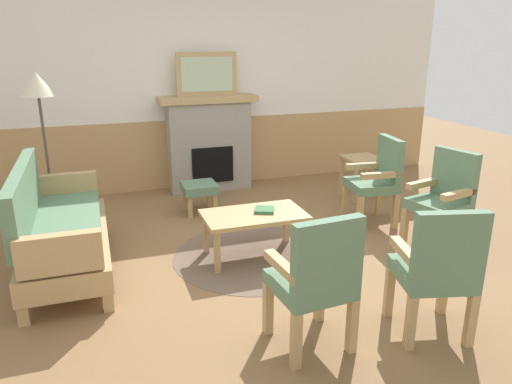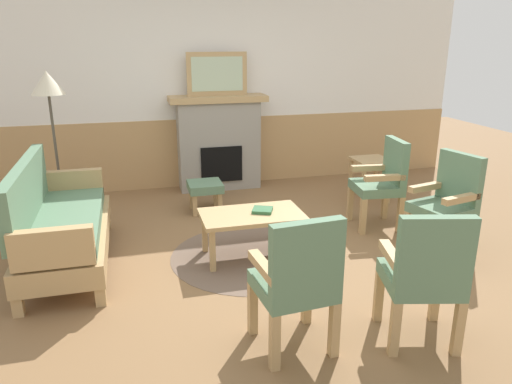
# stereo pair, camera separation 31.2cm
# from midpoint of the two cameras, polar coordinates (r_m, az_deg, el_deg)

# --- Properties ---
(ground_plane) EXTENTS (14.00, 14.00, 0.00)m
(ground_plane) POSITION_cam_midpoint_polar(r_m,az_deg,el_deg) (4.70, -0.54, -7.66)
(ground_plane) COLOR olive
(wall_back) EXTENTS (7.20, 0.14, 2.70)m
(wall_back) POSITION_cam_midpoint_polar(r_m,az_deg,el_deg) (6.80, -7.58, 11.67)
(wall_back) COLOR white
(wall_back) RESTS_ON ground_plane
(fireplace) EXTENTS (1.30, 0.44, 1.28)m
(fireplace) POSITION_cam_midpoint_polar(r_m,az_deg,el_deg) (6.66, -6.92, 5.83)
(fireplace) COLOR gray
(fireplace) RESTS_ON ground_plane
(framed_picture) EXTENTS (0.80, 0.04, 0.56)m
(framed_picture) POSITION_cam_midpoint_polar(r_m,az_deg,el_deg) (6.53, -7.23, 13.64)
(framed_picture) COLOR tan
(framed_picture) RESTS_ON fireplace
(couch) EXTENTS (0.70, 1.80, 0.98)m
(couch) POSITION_cam_midpoint_polar(r_m,az_deg,el_deg) (4.69, -23.96, -4.08)
(couch) COLOR tan
(couch) RESTS_ON ground_plane
(coffee_table) EXTENTS (0.96, 0.56, 0.44)m
(coffee_table) POSITION_cam_midpoint_polar(r_m,az_deg,el_deg) (4.57, -2.20, -3.19)
(coffee_table) COLOR tan
(coffee_table) RESTS_ON ground_plane
(round_rug) EXTENTS (1.57, 1.57, 0.01)m
(round_rug) POSITION_cam_midpoint_polar(r_m,az_deg,el_deg) (4.72, -2.14, -7.53)
(round_rug) COLOR brown
(round_rug) RESTS_ON ground_plane
(book_on_table) EXTENTS (0.24, 0.24, 0.03)m
(book_on_table) POSITION_cam_midpoint_polar(r_m,az_deg,el_deg) (4.59, -0.95, -2.15)
(book_on_table) COLOR #33663D
(book_on_table) RESTS_ON coffee_table
(footstool) EXTENTS (0.40, 0.40, 0.36)m
(footstool) POSITION_cam_midpoint_polar(r_m,az_deg,el_deg) (5.82, -8.24, 0.27)
(footstool) COLOR tan
(footstool) RESTS_ON ground_plane
(armchair_near_fireplace) EXTENTS (0.58, 0.58, 0.98)m
(armchair_near_fireplace) POSITION_cam_midpoint_polar(r_m,az_deg,el_deg) (5.03, 19.69, -0.40)
(armchair_near_fireplace) COLOR tan
(armchair_near_fireplace) RESTS_ON ground_plane
(armchair_by_window_left) EXTENTS (0.53, 0.53, 0.98)m
(armchair_by_window_left) POSITION_cam_midpoint_polar(r_m,az_deg,el_deg) (5.50, 12.60, 1.73)
(armchair_by_window_left) COLOR tan
(armchair_by_window_left) RESTS_ON ground_plane
(armchair_front_left) EXTENTS (0.52, 0.52, 0.98)m
(armchair_front_left) POSITION_cam_midpoint_polar(r_m,az_deg,el_deg) (3.19, 4.27, -10.00)
(armchair_front_left) COLOR tan
(armchair_front_left) RESTS_ON ground_plane
(armchair_front_center) EXTENTS (0.58, 0.58, 0.98)m
(armchair_front_center) POSITION_cam_midpoint_polar(r_m,az_deg,el_deg) (3.48, 18.26, -8.41)
(armchair_front_center) COLOR tan
(armchair_front_center) RESTS_ON ground_plane
(side_table) EXTENTS (0.44, 0.44, 0.55)m
(side_table) POSITION_cam_midpoint_polar(r_m,az_deg,el_deg) (6.37, 10.97, 3.06)
(side_table) COLOR tan
(side_table) RESTS_ON ground_plane
(floor_lamp_by_couch) EXTENTS (0.36, 0.36, 1.68)m
(floor_lamp_by_couch) POSITION_cam_midpoint_polar(r_m,az_deg,el_deg) (5.71, -25.78, 10.35)
(floor_lamp_by_couch) COLOR #332D28
(floor_lamp_by_couch) RESTS_ON ground_plane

